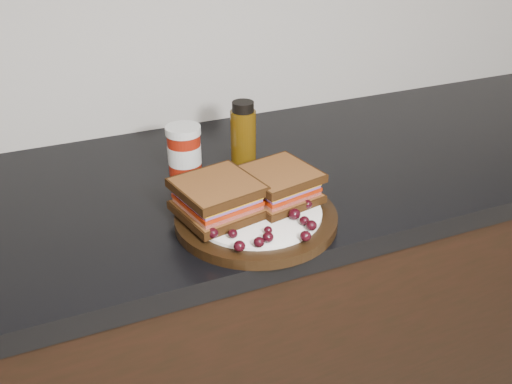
% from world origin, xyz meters
% --- Properties ---
extents(base_cabinets, '(3.96, 0.58, 0.86)m').
position_xyz_m(base_cabinets, '(0.00, 1.70, 0.43)').
color(base_cabinets, black).
rests_on(base_cabinets, ground_plane).
extents(countertop, '(3.98, 0.60, 0.04)m').
position_xyz_m(countertop, '(0.00, 1.70, 0.88)').
color(countertop, black).
rests_on(countertop, base_cabinets).
extents(plate, '(0.28, 0.28, 0.02)m').
position_xyz_m(plate, '(-0.08, 1.52, 0.91)').
color(plate, black).
rests_on(plate, countertop).
extents(sandwich_left, '(0.15, 0.15, 0.06)m').
position_xyz_m(sandwich_left, '(-0.14, 1.54, 0.95)').
color(sandwich_left, brown).
rests_on(sandwich_left, plate).
extents(sandwich_right, '(0.14, 0.14, 0.06)m').
position_xyz_m(sandwich_right, '(-0.02, 1.54, 0.95)').
color(sandwich_right, brown).
rests_on(sandwich_right, plate).
extents(grape_0, '(0.02, 0.02, 0.02)m').
position_xyz_m(grape_0, '(-0.17, 1.47, 0.93)').
color(grape_0, black).
rests_on(grape_0, plate).
extents(grape_1, '(0.02, 0.02, 0.01)m').
position_xyz_m(grape_1, '(-0.14, 1.46, 0.93)').
color(grape_1, black).
rests_on(grape_1, plate).
extents(grape_2, '(0.02, 0.02, 0.02)m').
position_xyz_m(grape_2, '(-0.15, 1.42, 0.93)').
color(grape_2, black).
rests_on(grape_2, plate).
extents(grape_3, '(0.02, 0.02, 0.02)m').
position_xyz_m(grape_3, '(-0.12, 1.42, 0.93)').
color(grape_3, black).
rests_on(grape_3, plate).
extents(grape_4, '(0.02, 0.02, 0.02)m').
position_xyz_m(grape_4, '(-0.10, 1.43, 0.93)').
color(grape_4, black).
rests_on(grape_4, plate).
extents(grape_5, '(0.01, 0.01, 0.01)m').
position_xyz_m(grape_5, '(-0.09, 1.45, 0.93)').
color(grape_5, black).
rests_on(grape_5, plate).
extents(grape_6, '(0.02, 0.02, 0.02)m').
position_xyz_m(grape_6, '(-0.04, 1.41, 0.93)').
color(grape_6, black).
rests_on(grape_6, plate).
extents(grape_7, '(0.02, 0.02, 0.02)m').
position_xyz_m(grape_7, '(-0.02, 1.43, 0.93)').
color(grape_7, black).
rests_on(grape_7, plate).
extents(grape_8, '(0.02, 0.02, 0.02)m').
position_xyz_m(grape_8, '(-0.02, 1.45, 0.93)').
color(grape_8, black).
rests_on(grape_8, plate).
extents(grape_9, '(0.02, 0.02, 0.02)m').
position_xyz_m(grape_9, '(-0.03, 1.47, 0.93)').
color(grape_9, black).
rests_on(grape_9, plate).
extents(grape_10, '(0.02, 0.02, 0.02)m').
position_xyz_m(grape_10, '(0.01, 1.49, 0.93)').
color(grape_10, black).
rests_on(grape_10, plate).
extents(grape_11, '(0.02, 0.02, 0.02)m').
position_xyz_m(grape_11, '(-0.00, 1.51, 0.93)').
color(grape_11, black).
rests_on(grape_11, plate).
extents(grape_12, '(0.02, 0.02, 0.02)m').
position_xyz_m(grape_12, '(0.02, 1.53, 0.93)').
color(grape_12, black).
rests_on(grape_12, plate).
extents(grape_13, '(0.02, 0.02, 0.02)m').
position_xyz_m(grape_13, '(0.01, 1.57, 0.93)').
color(grape_13, black).
rests_on(grape_13, plate).
extents(grape_14, '(0.01, 0.01, 0.01)m').
position_xyz_m(grape_14, '(-0.02, 1.56, 0.93)').
color(grape_14, black).
rests_on(grape_14, plate).
extents(grape_15, '(0.02, 0.02, 0.02)m').
position_xyz_m(grape_15, '(-0.11, 1.56, 0.93)').
color(grape_15, black).
rests_on(grape_15, plate).
extents(grape_16, '(0.02, 0.02, 0.02)m').
position_xyz_m(grape_16, '(-0.14, 1.56, 0.93)').
color(grape_16, black).
rests_on(grape_16, plate).
extents(grape_17, '(0.02, 0.02, 0.02)m').
position_xyz_m(grape_17, '(-0.15, 1.54, 0.93)').
color(grape_17, black).
rests_on(grape_17, plate).
extents(grape_18, '(0.02, 0.02, 0.02)m').
position_xyz_m(grape_18, '(-0.17, 1.51, 0.93)').
color(grape_18, black).
rests_on(grape_18, plate).
extents(grape_19, '(0.02, 0.02, 0.02)m').
position_xyz_m(grape_19, '(-0.16, 1.51, 0.93)').
color(grape_19, black).
rests_on(grape_19, plate).
extents(grape_20, '(0.02, 0.02, 0.02)m').
position_xyz_m(grape_20, '(-0.12, 1.54, 0.93)').
color(grape_20, black).
rests_on(grape_20, plate).
extents(grape_21, '(0.02, 0.02, 0.02)m').
position_xyz_m(grape_21, '(-0.12, 1.55, 0.93)').
color(grape_21, black).
rests_on(grape_21, plate).
extents(grape_22, '(0.02, 0.02, 0.02)m').
position_xyz_m(grape_22, '(-0.15, 1.51, 0.93)').
color(grape_22, black).
rests_on(grape_22, plate).
extents(condiment_jar, '(0.09, 0.09, 0.10)m').
position_xyz_m(condiment_jar, '(-0.13, 1.75, 0.95)').
color(condiment_jar, maroon).
rests_on(condiment_jar, countertop).
extents(oil_bottle, '(0.06, 0.06, 0.14)m').
position_xyz_m(oil_bottle, '(-0.02, 1.73, 0.97)').
color(oil_bottle, '#4A3107').
rests_on(oil_bottle, countertop).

